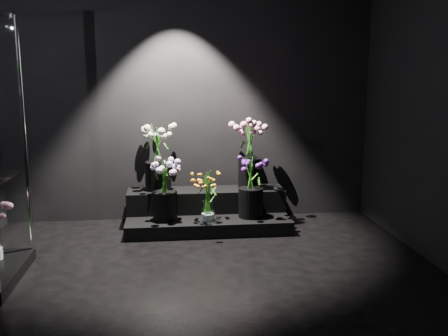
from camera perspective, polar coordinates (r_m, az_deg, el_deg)
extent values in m
plane|color=black|center=(3.82, -2.42, -14.05)|extent=(4.00, 4.00, 0.00)
plane|color=black|center=(5.47, -4.00, 8.60)|extent=(4.00, 0.00, 4.00)
plane|color=black|center=(1.49, 2.48, 2.94)|extent=(4.00, 0.00, 4.00)
cube|color=black|center=(5.28, -1.88, -6.12)|extent=(1.68, 0.75, 0.14)
cube|color=black|center=(5.41, -2.04, -3.65)|extent=(1.68, 0.37, 0.23)
cylinder|color=white|center=(5.05, -1.85, -4.89)|extent=(0.14, 0.14, 0.20)
cylinder|color=black|center=(5.09, -6.74, -4.32)|extent=(0.25, 0.25, 0.29)
cylinder|color=black|center=(5.16, 3.06, -3.96)|extent=(0.26, 0.26, 0.31)
cylinder|color=black|center=(5.37, -7.54, -0.89)|extent=(0.28, 0.28, 0.31)
cylinder|color=black|center=(5.38, 2.96, -0.65)|extent=(0.25, 0.25, 0.33)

